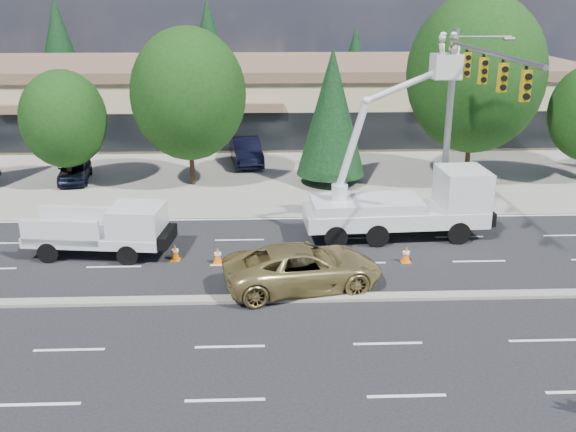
{
  "coord_description": "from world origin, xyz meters",
  "views": [
    {
      "loc": [
        1.15,
        -20.91,
        10.53
      ],
      "look_at": [
        2.04,
        2.34,
        2.4
      ],
      "focal_mm": 40.0,
      "sensor_mm": 36.0,
      "label": 1
    }
  ],
  "objects_px": {
    "signal_mast": "(465,100)",
    "minivan": "(303,267)",
    "utility_pickup": "(106,235)",
    "bucket_truck": "(410,196)"
  },
  "relations": [
    {
      "from": "signal_mast",
      "to": "bucket_truck",
      "type": "xyz_separation_m",
      "value": [
        -2.35,
        -0.81,
        -4.13
      ]
    },
    {
      "from": "signal_mast",
      "to": "minivan",
      "type": "distance_m",
      "value": 10.93
    },
    {
      "from": "bucket_truck",
      "to": "minivan",
      "type": "xyz_separation_m",
      "value": [
        -5.13,
        -5.22,
        -1.1
      ]
    },
    {
      "from": "signal_mast",
      "to": "utility_pickup",
      "type": "distance_m",
      "value": 16.58
    },
    {
      "from": "bucket_truck",
      "to": "signal_mast",
      "type": "bearing_deg",
      "value": 15.87
    },
    {
      "from": "signal_mast",
      "to": "utility_pickup",
      "type": "xyz_separation_m",
      "value": [
        -15.56,
        -2.53,
        -5.15
      ]
    },
    {
      "from": "utility_pickup",
      "to": "minivan",
      "type": "relative_size",
      "value": 1.0
    },
    {
      "from": "utility_pickup",
      "to": "minivan",
      "type": "bearing_deg",
      "value": -16.48
    },
    {
      "from": "bucket_truck",
      "to": "minivan",
      "type": "distance_m",
      "value": 7.4
    },
    {
      "from": "signal_mast",
      "to": "utility_pickup",
      "type": "relative_size",
      "value": 1.71
    }
  ]
}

